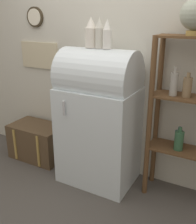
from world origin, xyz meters
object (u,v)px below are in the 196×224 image
Objects in this scene: vase_right at (107,35)px; vase_left at (91,34)px; globe at (196,15)px; vase_center at (99,34)px; refrigerator at (99,117)px; suitcase_trunk at (38,141)px.

vase_left is at bearing 173.46° from vase_right.
globe is 1.01× the size of vase_center.
vase_right is at bearing -6.54° from vase_left.
refrigerator is 1.03m from suitcase_trunk.
vase_left is at bearing -175.64° from globe.
suitcase_trunk is at bearing 177.19° from vase_center.
globe is at bearing 1.31° from suitcase_trunk.
refrigerator is 5.04× the size of vase_center.
refrigerator is 2.13× the size of suitcase_trunk.
vase_center reaches higher than vase_right.
globe reaches higher than refrigerator.
vase_left reaches higher than refrigerator.
vase_right reaches higher than refrigerator.
refrigerator is 0.83m from vase_center.
vase_center is 1.08× the size of vase_right.
suitcase_trunk is 1.66m from vase_right.
vase_center is at bearing -24.28° from refrigerator.
vase_left is (0.81, -0.03, 1.33)m from suitcase_trunk.
suitcase_trunk is at bearing 177.89° from vase_left.
vase_center is at bearing -174.10° from globe.
suitcase_trunk is 1.62m from vase_center.
suitcase_trunk is 2.35× the size of globe.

